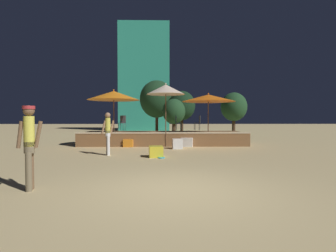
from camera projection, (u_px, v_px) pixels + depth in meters
The scene contains 20 objects.
ground_plane at pixel (175, 191), 5.57m from camera, with size 120.00×120.00×0.00m, color tan.
wooden_deck at pixel (163, 138), 15.42m from camera, with size 9.33×3.03×0.79m.
patio_umbrella_0 at pixel (166, 90), 13.84m from camera, with size 2.04×2.04×3.39m.
patio_umbrella_1 at pixel (114, 96), 14.09m from camera, with size 2.80×2.80×3.07m.
patio_umbrella_2 at pixel (208, 98), 14.32m from camera, with size 2.92×2.92×2.90m.
cube_seat_0 at pixel (156, 152), 10.32m from camera, with size 0.59×0.59×0.43m.
cube_seat_1 at pixel (187, 142), 14.13m from camera, with size 0.76×0.76×0.49m.
cube_seat_2 at pixel (129, 143), 14.00m from camera, with size 0.57×0.57×0.42m.
cube_seat_3 at pixel (177, 144), 13.07m from camera, with size 0.52×0.52×0.50m.
person_0 at pixel (108, 132), 10.80m from camera, with size 0.54×0.29×1.77m.
person_1 at pixel (29, 142), 5.56m from camera, with size 0.53×0.30×1.81m.
bistro_chair_0 at pixel (199, 121), 16.28m from camera, with size 0.43×0.43×0.90m.
bistro_chair_1 at pixel (177, 121), 15.79m from camera, with size 0.41×0.41×0.90m.
bistro_chair_2 at pixel (122, 121), 15.61m from camera, with size 0.42×0.43×0.90m.
frisbee_disc at pixel (161, 158), 10.05m from camera, with size 0.27×0.27×0.03m.
background_tree_0 at pixel (157, 99), 25.18m from camera, with size 3.26×3.26×5.14m.
background_tree_1 at pixel (174, 112), 20.60m from camera, with size 1.81×1.81×3.05m.
background_tree_2 at pixel (234, 107), 21.92m from camera, with size 2.18×2.18×3.67m.
background_tree_3 at pixel (182, 106), 23.88m from camera, with size 2.43×2.43×4.00m.
distant_building at pixel (145, 78), 31.92m from camera, with size 5.99×3.32×12.77m.
Camera 1 is at (-0.27, -5.52, 1.55)m, focal length 28.00 mm.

